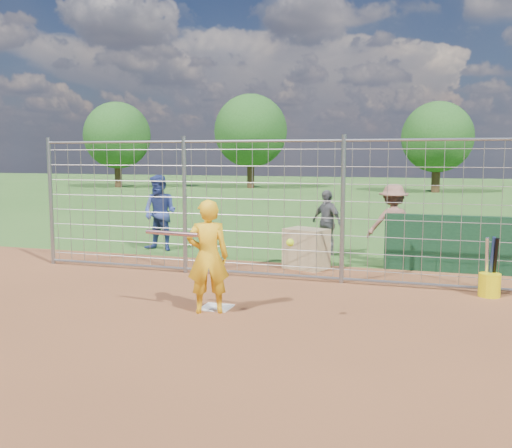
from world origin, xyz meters
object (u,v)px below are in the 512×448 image
(equipment_bin, at_px, (306,249))
(bystander_a, at_px, (160,213))
(bystander_c, at_px, (393,224))
(batter, at_px, (208,257))
(bucket_with_bats, at_px, (490,282))
(bystander_b, at_px, (326,222))

(equipment_bin, bearing_deg, bystander_a, -175.43)
(bystander_c, bearing_deg, batter, 46.08)
(bystander_c, bearing_deg, equipment_bin, 16.20)
(bystander_c, distance_m, bucket_with_bats, 3.03)
(equipment_bin, height_order, bucket_with_bats, bucket_with_bats)
(bystander_b, relative_size, bucket_with_bats, 1.51)
(bystander_c, xyz_separation_m, bucket_with_bats, (1.70, -2.44, -0.58))
(bucket_with_bats, bearing_deg, bystander_a, 160.93)
(batter, distance_m, bystander_c, 5.16)
(bystander_b, bearing_deg, batter, -63.09)
(batter, height_order, equipment_bin, batter)
(batter, relative_size, bucket_with_bats, 1.68)
(bystander_c, relative_size, bucket_with_bats, 1.70)
(bystander_a, distance_m, bucket_with_bats, 7.49)
(bystander_a, relative_size, bystander_b, 1.21)
(bucket_with_bats, bearing_deg, batter, -150.55)
(batter, xyz_separation_m, bystander_b, (0.72, 5.27, -0.08))
(bystander_a, relative_size, equipment_bin, 2.23)
(bucket_with_bats, bearing_deg, equipment_bin, 157.73)
(batter, xyz_separation_m, bucket_with_bats, (3.92, 2.22, -0.57))
(bystander_c, bearing_deg, bystander_a, -18.33)
(bystander_b, bearing_deg, bucket_with_bats, -8.93)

